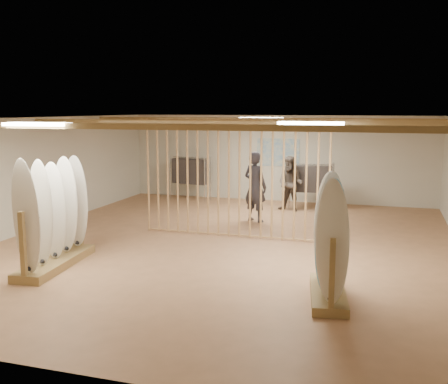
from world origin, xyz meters
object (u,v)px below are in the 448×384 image
(rack_right, at_px, (329,258))
(shopper_b, at_px, (291,180))
(clothing_rack_a, at_px, (190,171))
(shopper_a, at_px, (255,182))
(clothing_rack_b, at_px, (311,179))
(rack_left, at_px, (54,230))

(rack_right, height_order, shopper_b, rack_right)
(rack_right, height_order, clothing_rack_a, rack_right)
(shopper_a, xyz_separation_m, shopper_b, (0.65, 1.74, -0.15))
(clothing_rack_a, relative_size, clothing_rack_b, 1.03)
(rack_right, height_order, shopper_a, shopper_a)
(clothing_rack_b, height_order, shopper_b, shopper_b)
(rack_right, bearing_deg, shopper_a, 106.47)
(shopper_b, bearing_deg, clothing_rack_b, 60.50)
(rack_right, xyz_separation_m, shopper_b, (-1.86, 7.04, 0.26))
(clothing_rack_b, bearing_deg, rack_right, -87.32)
(rack_left, xyz_separation_m, shopper_b, (3.34, 6.86, 0.20))
(rack_right, distance_m, clothing_rack_a, 9.73)
(clothing_rack_a, bearing_deg, shopper_b, -4.16)
(rack_right, relative_size, shopper_b, 1.07)
(rack_right, relative_size, clothing_rack_b, 1.40)
(clothing_rack_b, xyz_separation_m, shopper_a, (-1.19, -2.28, 0.16))
(rack_right, xyz_separation_m, shopper_a, (-2.51, 5.30, 0.41))
(rack_left, height_order, rack_right, rack_left)
(clothing_rack_a, height_order, shopper_a, shopper_a)
(rack_right, bearing_deg, clothing_rack_b, 91.02)
(clothing_rack_b, bearing_deg, shopper_b, -142.21)
(rack_left, bearing_deg, clothing_rack_b, 56.06)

